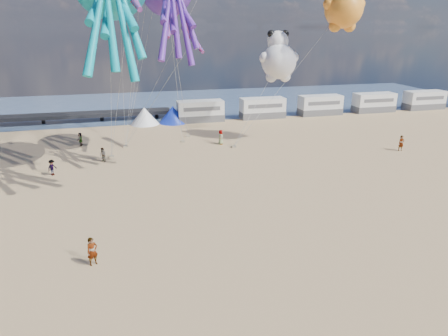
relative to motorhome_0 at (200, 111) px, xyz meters
The scene contains 24 objects.
ground 40.48m from the motorhome_0, 98.53° to the right, with size 120.00×120.00×0.00m, color tan.
water 16.22m from the motorhome_0, 111.80° to the left, with size 120.00×120.00×0.00m, color #3E5577.
motorhome_0 is the anchor object (origin of this frame).
motorhome_1 9.50m from the motorhome_0, ahead, with size 6.60×2.50×3.00m, color silver.
motorhome_2 19.00m from the motorhome_0, ahead, with size 6.60×2.50×3.00m, color silver.
motorhome_3 28.50m from the motorhome_0, ahead, with size 6.60×2.50×3.00m, color silver.
motorhome_4 38.00m from the motorhome_0, ahead, with size 6.60×2.50×3.00m, color silver.
tent_white 8.01m from the motorhome_0, behind, with size 4.00×4.00×2.40m, color white.
tent_blue 4.01m from the motorhome_0, behind, with size 4.00×4.00×2.40m, color #1933CC.
standing_person 37.53m from the motorhome_0, 110.42° to the right, with size 0.63×0.41×1.72m, color tan.
beachgoer_0 12.50m from the motorhome_0, 89.98° to the right, with size 0.62×0.41×1.69m, color #7F6659.
beachgoer_1 20.70m from the motorhome_0, 129.47° to the right, with size 0.73×0.48×1.49m, color #7F6659.
beachgoer_2 25.74m from the motorhome_0, 133.07° to the right, with size 0.73×0.57×1.49m, color #7F6659.
beachgoer_4 18.33m from the motorhome_0, 150.11° to the right, with size 0.90×0.38×1.54m, color #7F6659.
beachgoer_5 27.37m from the motorhome_0, 46.87° to the right, with size 1.62×0.52×1.75m, color #7F6659.
sandbag_a 19.21m from the motorhome_0, 130.21° to the right, with size 0.50×0.35×0.22m, color gray.
sandbag_b 11.57m from the motorhome_0, 111.67° to the right, with size 0.50×0.35×0.22m, color gray.
sandbag_c 14.38m from the motorhome_0, 85.54° to the right, with size 0.50×0.35×0.22m, color gray.
sandbag_d 8.91m from the motorhome_0, 111.35° to the right, with size 0.50×0.35×0.22m, color gray.
sandbag_e 15.70m from the motorhome_0, 134.13° to the right, with size 0.50×0.35×0.22m, color gray.
kite_panda 16.12m from the motorhome_0, 60.77° to the right, with size 4.82×4.54×6.81m, color white, non-canonical shape.
kite_teddy_orange 24.24m from the motorhome_0, 52.44° to the right, with size 4.83×4.55×6.82m, color orange, non-canonical shape.
windsock_mid 20.19m from the motorhome_0, 110.04° to the right, with size 1.00×6.11×6.11m, color red, non-canonical shape.
windsock_right 18.20m from the motorhome_0, 102.78° to the right, with size 0.90×4.86×4.86m, color red, non-canonical shape.
Camera 1 is at (-4.63, -16.32, 12.97)m, focal length 32.00 mm.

